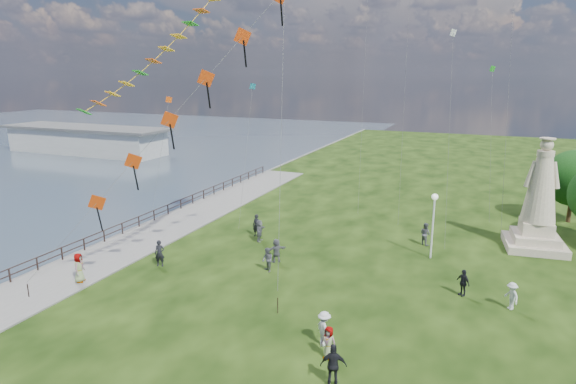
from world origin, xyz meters
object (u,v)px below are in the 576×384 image
at_px(statue, 539,208).
at_px(person_10, 79,269).
at_px(person_3, 333,365).
at_px(person_7, 425,234).
at_px(person_1, 267,260).
at_px(person_0, 160,253).
at_px(person_2, 324,329).
at_px(person_6, 256,226).
at_px(pier_pavilion, 86,140).
at_px(person_9, 463,282).
at_px(person_8, 511,296).
at_px(lamppost, 434,212).
at_px(person_5, 259,231).
at_px(person_4, 329,342).
at_px(person_11, 276,250).

xyz_separation_m(statue, person_10, (-26.40, -17.76, -2.19)).
distance_m(person_3, person_7, 18.95).
bearing_deg(person_1, person_3, -12.62).
bearing_deg(statue, person_0, -156.64).
height_order(person_0, person_3, person_3).
distance_m(person_2, person_6, 16.33).
distance_m(pier_pavilion, person_2, 69.29).
xyz_separation_m(person_6, person_9, (15.80, -4.71, -0.10)).
relative_size(person_7, person_8, 1.10).
xyz_separation_m(person_8, person_9, (-2.57, 0.75, 0.03)).
relative_size(pier_pavilion, statue, 3.64).
relative_size(person_3, person_10, 1.01).
distance_m(person_2, person_7, 16.36).
distance_m(person_2, person_8, 11.17).
bearing_deg(person_9, person_1, -131.38).
distance_m(person_7, person_10, 24.29).
bearing_deg(person_6, person_8, -7.78).
bearing_deg(person_2, lamppost, -62.46).
xyz_separation_m(person_5, person_7, (11.91, 4.17, 0.01)).
bearing_deg(person_4, lamppost, 89.78).
bearing_deg(person_8, person_10, -109.13).
distance_m(person_5, person_7, 12.62).
height_order(person_9, person_11, person_11).
bearing_deg(person_4, statue, 74.38).
height_order(person_1, person_7, person_7).
height_order(person_0, person_9, person_0).
bearing_deg(person_6, lamppost, 11.41).
height_order(pier_pavilion, statue, statue).
relative_size(lamppost, person_7, 2.71).
distance_m(person_0, person_2, 14.22).
distance_m(person_5, person_9, 15.55).
bearing_deg(person_5, person_7, -81.83).
relative_size(person_0, person_6, 1.00).
relative_size(person_10, person_11, 1.11).
distance_m(pier_pavilion, lamppost, 65.27).
bearing_deg(person_8, person_4, -77.35).
relative_size(person_9, person_11, 0.97).
xyz_separation_m(person_3, person_10, (-17.53, 3.52, -0.01)).
xyz_separation_m(person_7, person_9, (3.17, -7.97, -0.05)).
xyz_separation_m(person_0, person_11, (6.95, 3.70, -0.07)).
distance_m(person_10, person_11, 12.58).
relative_size(person_7, person_11, 1.03).
distance_m(pier_pavilion, person_5, 54.85).
bearing_deg(person_1, person_11, 134.02).
distance_m(pier_pavilion, person_3, 72.01).
distance_m(person_4, person_6, 17.40).
distance_m(lamppost, person_8, 8.28).
bearing_deg(person_11, lamppost, 159.95).
relative_size(lamppost, person_2, 2.70).
bearing_deg(person_9, person_11, -139.60).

